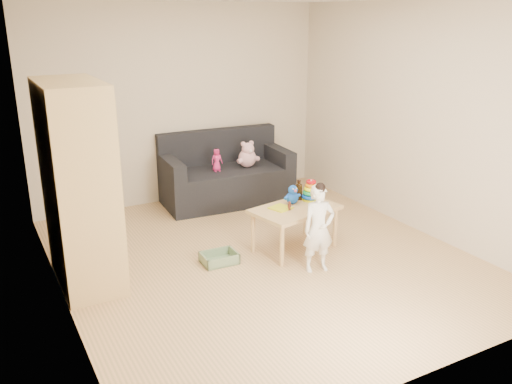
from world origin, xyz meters
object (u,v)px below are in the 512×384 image
wardrobe (79,186)px  sofa (227,185)px  play_table (295,228)px  toddler (319,230)px

wardrobe → sofa: 2.68m
sofa → play_table: (-0.02, -1.76, 0.00)m
sofa → toddler: bearing=-88.6°
sofa → toddler: size_ratio=1.95×
wardrobe → sofa: size_ratio=1.12×
wardrobe → sofa: (2.16, 1.42, -0.71)m
wardrobe → toddler: (2.07, -0.89, -0.52)m
sofa → wardrobe: bearing=-142.9°
play_table → toddler: (-0.07, -0.55, 0.19)m
play_table → wardrobe: bearing=170.8°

